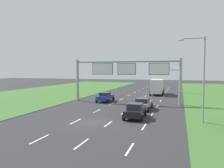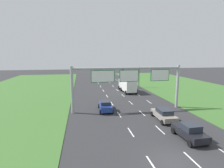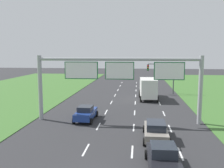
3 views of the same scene
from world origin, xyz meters
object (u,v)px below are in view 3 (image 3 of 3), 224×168
object	(u,v)px
car_near_red	(86,113)
sign_gantry	(119,75)
car_lead_silver	(163,157)
box_truck	(148,88)
traffic_light_mast	(163,72)
car_mid_lane	(156,130)

from	to	relation	value
car_near_red	sign_gantry	bearing A→B (deg)	-1.73
car_lead_silver	sign_gantry	distance (m)	11.91
box_truck	traffic_light_mast	size ratio (longest dim) A/B	1.33
car_mid_lane	sign_gantry	size ratio (longest dim) A/B	0.26
sign_gantry	traffic_light_mast	size ratio (longest dim) A/B	3.08
car_lead_silver	car_mid_lane	bearing A→B (deg)	89.35
sign_gantry	car_near_red	bearing A→B (deg)	176.50
car_mid_lane	sign_gantry	bearing A→B (deg)	126.28
car_mid_lane	sign_gantry	xyz separation A→B (m)	(-3.55, 5.02, 4.17)
box_truck	sign_gantry	world-z (taller)	sign_gantry
car_near_red	car_lead_silver	xyz separation A→B (m)	(7.20, -10.78, 0.02)
car_near_red	car_lead_silver	bearing A→B (deg)	-54.50
car_lead_silver	box_truck	bearing A→B (deg)	88.79
box_truck	car_near_red	bearing A→B (deg)	-120.15
car_lead_silver	sign_gantry	bearing A→B (deg)	107.55
car_mid_lane	box_truck	size ratio (longest dim) A/B	0.61
car_near_red	traffic_light_mast	bearing A→B (deg)	63.88
sign_gantry	car_mid_lane	bearing A→B (deg)	-54.78
car_mid_lane	box_truck	world-z (taller)	box_truck
box_truck	sign_gantry	size ratio (longest dim) A/B	0.43
car_near_red	sign_gantry	xyz separation A→B (m)	(3.58, -0.22, 4.17)
car_near_red	traffic_light_mast	xyz separation A→B (m)	(9.87, 18.64, 3.08)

